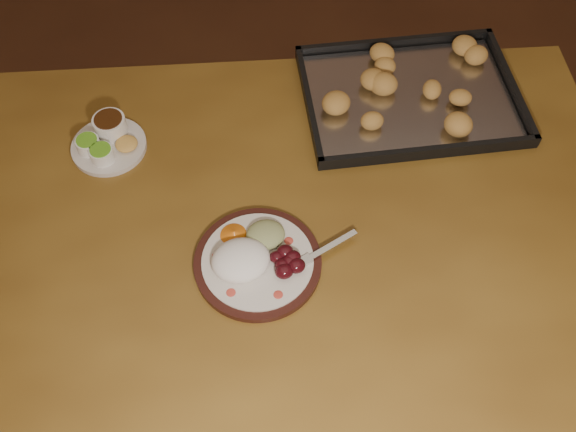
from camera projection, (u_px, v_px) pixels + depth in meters
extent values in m
plane|color=#57341E|center=(341.00, 353.00, 1.89)|extent=(4.00, 4.00, 0.00)
cube|color=brown|center=(253.00, 226.00, 1.27)|extent=(1.61, 1.10, 0.04)
cylinder|color=#4B2D16|center=(8.00, 199.00, 1.77)|extent=(0.07, 0.07, 0.71)
cylinder|color=#4B2D16|center=(493.00, 172.00, 1.82)|extent=(0.07, 0.07, 0.71)
cylinder|color=black|center=(258.00, 263.00, 1.19)|extent=(0.24, 0.24, 0.01)
cylinder|color=beige|center=(258.00, 261.00, 1.19)|extent=(0.21, 0.21, 0.01)
ellipsoid|color=#BD392D|center=(231.00, 293.00, 1.15)|extent=(0.02, 0.02, 0.00)
ellipsoid|color=#BD392D|center=(278.00, 295.00, 1.14)|extent=(0.02, 0.02, 0.00)
ellipsoid|color=#BD392D|center=(289.00, 241.00, 1.21)|extent=(0.02, 0.02, 0.00)
ellipsoid|color=#BD392D|center=(217.00, 256.00, 1.19)|extent=(0.02, 0.02, 0.00)
ellipsoid|color=white|center=(241.00, 260.00, 1.17)|extent=(0.12, 0.10, 0.05)
ellipsoid|color=#4D0B15|center=(282.00, 265.00, 1.16)|extent=(0.03, 0.03, 0.02)
ellipsoid|color=#4D0B15|center=(292.00, 258.00, 1.17)|extent=(0.03, 0.03, 0.02)
ellipsoid|color=#4D0B15|center=(285.00, 252.00, 1.18)|extent=(0.03, 0.03, 0.02)
ellipsoid|color=#4D0B15|center=(296.00, 266.00, 1.16)|extent=(0.03, 0.03, 0.02)
ellipsoid|color=#4D0B15|center=(277.00, 257.00, 1.17)|extent=(0.03, 0.03, 0.02)
ellipsoid|color=#4D0B15|center=(289.00, 261.00, 1.17)|extent=(0.03, 0.03, 0.02)
ellipsoid|color=#4D0B15|center=(284.00, 271.00, 1.16)|extent=(0.03, 0.03, 0.02)
ellipsoid|color=tan|center=(266.00, 235.00, 1.21)|extent=(0.08, 0.07, 0.03)
cone|color=orange|center=(234.00, 234.00, 1.21)|extent=(0.07, 0.07, 0.02)
cube|color=silver|center=(331.00, 246.00, 1.20)|extent=(0.11, 0.05, 0.00)
cube|color=silver|center=(304.00, 261.00, 1.18)|extent=(0.04, 0.03, 0.00)
cylinder|color=silver|center=(297.00, 269.00, 1.17)|extent=(0.03, 0.01, 0.00)
cylinder|color=silver|center=(296.00, 267.00, 1.17)|extent=(0.03, 0.01, 0.00)
cylinder|color=silver|center=(294.00, 265.00, 1.17)|extent=(0.03, 0.01, 0.00)
cylinder|color=silver|center=(292.00, 263.00, 1.18)|extent=(0.03, 0.01, 0.00)
cylinder|color=beige|center=(109.00, 146.00, 1.35)|extent=(0.16, 0.16, 0.01)
cylinder|color=white|center=(88.00, 145.00, 1.33)|extent=(0.05, 0.05, 0.03)
cylinder|color=#5AA721|center=(87.00, 140.00, 1.31)|extent=(0.04, 0.04, 0.00)
cylinder|color=white|center=(102.00, 154.00, 1.31)|extent=(0.05, 0.05, 0.03)
cylinder|color=#5AA721|center=(100.00, 150.00, 1.30)|extent=(0.04, 0.04, 0.00)
cylinder|color=white|center=(110.00, 126.00, 1.35)|extent=(0.07, 0.07, 0.04)
cylinder|color=#361B09|center=(108.00, 119.00, 1.33)|extent=(0.06, 0.06, 0.00)
ellipsoid|color=#F2CA55|center=(126.00, 144.00, 1.34)|extent=(0.05, 0.05, 0.02)
cube|color=black|center=(410.00, 98.00, 1.43)|extent=(0.50, 0.38, 0.01)
cube|color=black|center=(394.00, 43.00, 1.51)|extent=(0.47, 0.05, 0.02)
cube|color=black|center=(430.00, 151.00, 1.33)|extent=(0.47, 0.05, 0.02)
cube|color=black|center=(511.00, 84.00, 1.43)|extent=(0.04, 0.34, 0.02)
cube|color=black|center=(309.00, 103.00, 1.40)|extent=(0.04, 0.34, 0.02)
cube|color=silver|center=(410.00, 96.00, 1.43)|extent=(0.46, 0.35, 0.00)
ellipsoid|color=gold|center=(438.00, 87.00, 1.41)|extent=(0.05, 0.05, 0.04)
ellipsoid|color=gold|center=(453.00, 73.00, 1.44)|extent=(0.07, 0.07, 0.04)
ellipsoid|color=gold|center=(416.00, 59.00, 1.46)|extent=(0.07, 0.07, 0.04)
ellipsoid|color=gold|center=(397.00, 73.00, 1.44)|extent=(0.06, 0.06, 0.04)
ellipsoid|color=gold|center=(376.00, 71.00, 1.44)|extent=(0.07, 0.07, 0.04)
ellipsoid|color=gold|center=(386.00, 88.00, 1.41)|extent=(0.06, 0.06, 0.04)
ellipsoid|color=gold|center=(360.00, 102.00, 1.39)|extent=(0.06, 0.06, 0.04)
ellipsoid|color=gold|center=(396.00, 119.00, 1.36)|extent=(0.07, 0.07, 0.04)
ellipsoid|color=gold|center=(409.00, 110.00, 1.38)|extent=(0.06, 0.06, 0.04)
ellipsoid|color=gold|center=(440.00, 115.00, 1.37)|extent=(0.07, 0.07, 0.04)
ellipsoid|color=gold|center=(436.00, 95.00, 1.40)|extent=(0.07, 0.07, 0.04)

